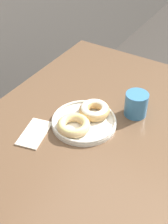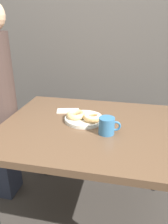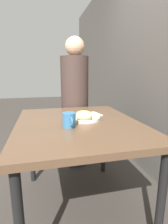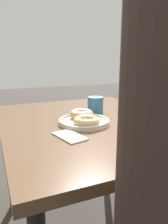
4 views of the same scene
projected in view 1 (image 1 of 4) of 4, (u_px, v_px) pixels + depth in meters
name	position (u px, v px, depth m)	size (l,w,h in m)	color
dining_table	(103.00, 136.00, 1.27)	(1.10, 0.90, 0.76)	brown
donut_plate	(84.00, 119.00, 1.20)	(0.26, 0.25, 0.06)	silver
coffee_mug	(136.00, 104.00, 1.23)	(0.13, 0.09, 0.10)	teal
napkin	(35.00, 133.00, 1.16)	(0.17, 0.12, 0.01)	beige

